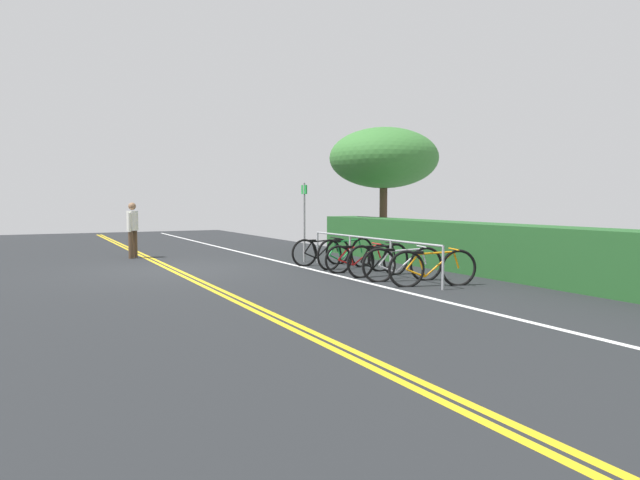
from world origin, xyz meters
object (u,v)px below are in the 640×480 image
Objects in this scene: bike_rack at (369,246)px; bicycle_3 at (378,260)px; sign_post_near at (304,214)px; bicycle_5 at (433,268)px; bicycle_2 at (360,258)px; bicycle_1 at (346,253)px; tree_near_left at (384,158)px; bicycle_0 at (321,252)px; pedestrian at (133,226)px; bicycle_4 at (403,264)px.

bicycle_3 is (0.39, 0.00, -0.28)m from bike_rack.
sign_post_near is (-3.38, -0.20, 0.94)m from bicycle_3.
bicycle_2 is at bearing -176.96° from bicycle_5.
tree_near_left is (-3.15, 3.15, 2.62)m from bicycle_1.
bike_rack is at bearing 3.76° from sign_post_near.
bicycle_5 is (4.26, 0.24, 0.01)m from bicycle_0.
bike_rack is 3.06× the size of bicycle_3.
pedestrian is at bearing -103.70° from tree_near_left.
sign_post_near is at bearing -176.24° from bike_rack.
pedestrian is 5.10m from sign_post_near.
tree_near_left reaches higher than bicycle_2.
bicycle_4 is at bearing 2.70° from sign_post_near.
bike_rack reaches higher than bicycle_3.
bicycle_2 is (0.85, -0.12, -0.04)m from bicycle_1.
bicycle_4 is 0.44× the size of tree_near_left.
bicycle_4 is at bearing 0.31° from bicycle_3.
bicycle_5 reaches higher than bicycle_2.
bicycle_3 is 0.98× the size of bicycle_5.
bicycle_3 is at bearing -34.20° from tree_near_left.
bicycle_0 is at bearing -176.75° from bicycle_5.
bicycle_5 is (1.75, 0.12, 0.00)m from bicycle_3.
bike_rack is 5.94m from tree_near_left.
sign_post_near is at bearing 51.03° from pedestrian.
bike_rack is 1.32× the size of tree_near_left.
bicycle_5 is at bearing 7.59° from bicycle_4.
tree_near_left is at bearing 76.30° from pedestrian.
sign_post_near is (-2.99, -0.20, 0.66)m from bike_rack.
bicycle_4 is (1.29, 0.01, -0.28)m from bike_rack.
bicycle_0 is 5.75m from pedestrian.
sign_post_near reaches higher than bicycle_4.
bicycle_4 is at bearing -2.14° from bicycle_1.
bicycle_3 reaches higher than bicycle_2.
sign_post_near reaches higher than bicycle_3.
pedestrian reaches higher than bicycle_2.
pedestrian reaches higher than bicycle_3.
tree_near_left is at bearing 112.04° from sign_post_near.
bicycle_2 is at bearing -7.82° from bicycle_1.
sign_post_near is at bearing -67.96° from tree_near_left.
tree_near_left is at bearing 154.37° from bicycle_5.
bicycle_4 is 8.58m from pedestrian.
bicycle_2 is 0.78m from bicycle_3.
bike_rack is at bearing -176.85° from bicycle_5.
bike_rack is at bearing -36.49° from tree_near_left.
bicycle_5 reaches higher than bicycle_3.
bicycle_5 is (2.13, 0.12, -0.28)m from bike_rack.
bicycle_5 is 0.82× the size of sign_post_near.
bicycle_0 is at bearing -176.46° from bicycle_2.
bicycle_0 is at bearing -177.83° from bicycle_4.
pedestrian is 0.41× the size of tree_near_left.
bicycle_3 is 0.80× the size of sign_post_near.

